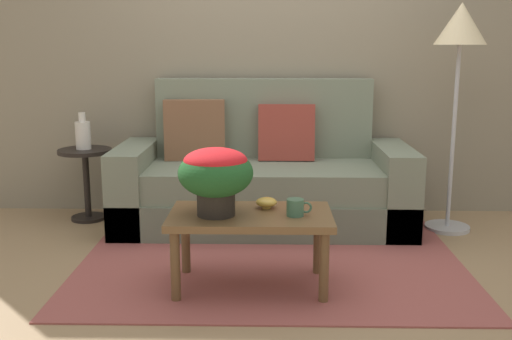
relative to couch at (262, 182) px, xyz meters
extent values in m
plane|color=#997A56|center=(0.06, -0.71, -0.33)|extent=(14.00, 14.00, 0.00)
cube|color=gray|center=(0.06, 0.47, 1.09)|extent=(6.40, 0.12, 2.85)
cube|color=#994C47|center=(0.06, -0.76, -0.33)|extent=(2.40, 1.88, 0.01)
cube|color=#626B59|center=(0.01, -0.06, -0.20)|extent=(2.18, 0.87, 0.26)
cube|color=slate|center=(0.01, -0.09, 0.04)|extent=(1.69, 0.78, 0.22)
cube|color=slate|center=(0.01, 0.29, 0.33)|extent=(1.69, 0.16, 0.86)
cube|color=slate|center=(-0.96, -0.06, -0.02)|extent=(0.25, 0.87, 0.62)
cube|color=slate|center=(0.97, -0.06, -0.02)|extent=(0.25, 0.87, 0.62)
cube|color=brown|center=(-0.52, 0.15, 0.38)|extent=(0.47, 0.18, 0.47)
cube|color=#93382D|center=(0.18, 0.15, 0.36)|extent=(0.43, 0.17, 0.44)
cylinder|color=brown|center=(-0.45, -1.41, -0.13)|extent=(0.05, 0.05, 0.40)
cylinder|color=brown|center=(0.34, -1.41, -0.13)|extent=(0.05, 0.05, 0.40)
cylinder|color=brown|center=(-0.45, -1.01, -0.13)|extent=(0.05, 0.05, 0.40)
cylinder|color=brown|center=(0.34, -1.01, -0.13)|extent=(0.05, 0.05, 0.40)
cube|color=brown|center=(-0.05, -1.21, 0.09)|extent=(0.90, 0.52, 0.04)
cylinder|color=black|center=(-1.38, 0.11, -0.32)|extent=(0.27, 0.27, 0.03)
cylinder|color=black|center=(-1.38, 0.11, -0.05)|extent=(0.05, 0.05, 0.51)
cylinder|color=black|center=(-1.38, 0.11, 0.22)|extent=(0.41, 0.41, 0.03)
cylinder|color=#B2B2B7|center=(1.39, -0.10, -0.32)|extent=(0.33, 0.33, 0.03)
cylinder|color=#B2B2B7|center=(1.39, -0.10, 0.36)|extent=(0.03, 0.03, 1.32)
cone|color=beige|center=(1.39, -0.10, 1.17)|extent=(0.36, 0.36, 0.29)
cylinder|color=black|center=(-0.24, -1.25, 0.18)|extent=(0.21, 0.21, 0.15)
ellipsoid|color=#1E5123|center=(-0.24, -1.25, 0.34)|extent=(0.41, 0.41, 0.26)
ellipsoid|color=red|center=(-0.24, -1.25, 0.41)|extent=(0.35, 0.35, 0.14)
cylinder|color=#3D664C|center=(0.19, -1.26, 0.15)|extent=(0.10, 0.10, 0.09)
torus|color=#3D664C|center=(0.25, -1.26, 0.15)|extent=(0.06, 0.01, 0.06)
cylinder|color=gold|center=(0.03, -1.11, 0.12)|extent=(0.05, 0.05, 0.02)
ellipsoid|color=gold|center=(0.03, -1.11, 0.14)|extent=(0.12, 0.12, 0.05)
cylinder|color=silver|center=(-1.38, 0.12, 0.34)|extent=(0.12, 0.12, 0.21)
cylinder|color=silver|center=(-1.38, 0.12, 0.48)|extent=(0.05, 0.05, 0.07)
camera|label=1|loc=(0.04, -4.39, 1.02)|focal=41.74mm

